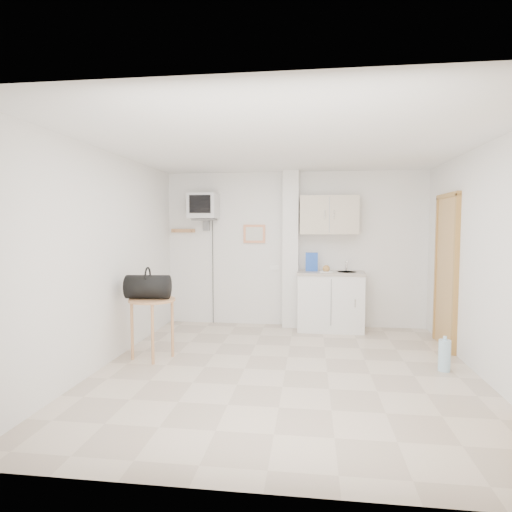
# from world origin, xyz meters

# --- Properties ---
(ground) EXTENTS (4.50, 4.50, 0.00)m
(ground) POSITION_xyz_m (0.00, 0.00, 0.00)
(ground) COLOR beige
(ground) RESTS_ON ground
(room_envelope) EXTENTS (4.24, 4.54, 2.55)m
(room_envelope) POSITION_xyz_m (0.24, 0.09, 1.54)
(room_envelope) COLOR white
(room_envelope) RESTS_ON ground
(kitchenette) EXTENTS (1.03, 0.58, 2.10)m
(kitchenette) POSITION_xyz_m (0.57, 2.00, 0.80)
(kitchenette) COLOR silver
(kitchenette) RESTS_ON ground
(crt_television) EXTENTS (0.44, 0.45, 2.15)m
(crt_television) POSITION_xyz_m (-1.45, 2.02, 1.94)
(crt_television) COLOR slate
(crt_television) RESTS_ON ground
(round_table) EXTENTS (0.56, 0.56, 0.74)m
(round_table) POSITION_xyz_m (-1.65, 0.24, 0.62)
(round_table) COLOR #B57C51
(round_table) RESTS_ON ground
(duffel_bag) EXTENTS (0.55, 0.33, 0.39)m
(duffel_bag) POSITION_xyz_m (-1.70, 0.25, 0.89)
(duffel_bag) COLOR black
(duffel_bag) RESTS_ON round_table
(water_bottle) EXTENTS (0.13, 0.13, 0.40)m
(water_bottle) POSITION_xyz_m (1.77, 0.21, 0.18)
(water_bottle) COLOR #A2C9E1
(water_bottle) RESTS_ON ground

